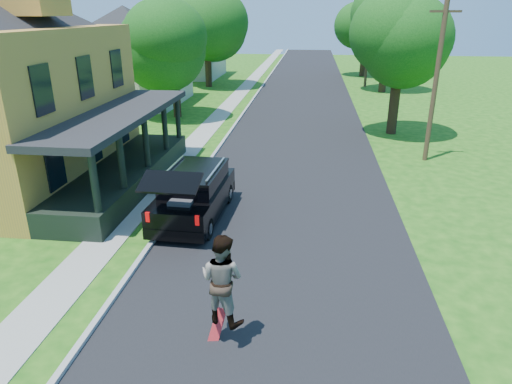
# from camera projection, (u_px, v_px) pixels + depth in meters

# --- Properties ---
(ground) EXTENTS (140.00, 140.00, 0.00)m
(ground) POSITION_uv_depth(u_px,v_px,m) (279.00, 272.00, 12.70)
(ground) COLOR #165010
(ground) RESTS_ON ground
(street) EXTENTS (8.00, 120.00, 0.02)m
(street) POSITION_uv_depth(u_px,v_px,m) (300.00, 118.00, 31.17)
(street) COLOR black
(street) RESTS_ON ground
(curb) EXTENTS (0.15, 120.00, 0.12)m
(curb) POSITION_uv_depth(u_px,v_px,m) (242.00, 116.00, 31.61)
(curb) COLOR #9E9E99
(curb) RESTS_ON ground
(sidewalk) EXTENTS (1.30, 120.00, 0.03)m
(sidewalk) POSITION_uv_depth(u_px,v_px,m) (220.00, 116.00, 31.79)
(sidewalk) COLOR #9D9D95
(sidewalk) RESTS_ON ground
(front_walk) EXTENTS (6.50, 1.20, 0.03)m
(front_walk) POSITION_uv_depth(u_px,v_px,m) (66.00, 183.00, 19.29)
(front_walk) COLOR #9D9D95
(front_walk) RESTS_ON ground
(neighbor_house_mid) EXTENTS (12.78, 12.78, 8.30)m
(neighbor_house_mid) POSITION_uv_depth(u_px,v_px,m) (127.00, 48.00, 34.81)
(neighbor_house_mid) COLOR beige
(neighbor_house_mid) RESTS_ON ground
(neighbor_house_far) EXTENTS (12.78, 12.78, 8.30)m
(neighbor_house_far) POSITION_uv_depth(u_px,v_px,m) (183.00, 37.00, 49.58)
(neighbor_house_far) COLOR beige
(neighbor_house_far) RESTS_ON ground
(black_suv) EXTENTS (2.10, 5.08, 2.33)m
(black_suv) POSITION_uv_depth(u_px,v_px,m) (194.00, 194.00, 15.73)
(black_suv) COLOR black
(black_suv) RESTS_ON ground
(skateboarder) EXTENTS (1.19, 1.06, 2.02)m
(skateboarder) POSITION_uv_depth(u_px,v_px,m) (222.00, 279.00, 9.46)
(skateboarder) COLOR black
(skateboarder) RESTS_ON ground
(skateboard) EXTENTS (0.42, 0.40, 0.85)m
(skateboard) POSITION_uv_depth(u_px,v_px,m) (217.00, 328.00, 10.04)
(skateboard) COLOR #AA0E13
(skateboard) RESTS_ON ground
(tree_left_mid) EXTENTS (5.87, 5.67, 8.05)m
(tree_left_mid) POSITION_uv_depth(u_px,v_px,m) (172.00, 38.00, 29.54)
(tree_left_mid) COLOR black
(tree_left_mid) RESTS_ON ground
(tree_left_far) EXTENTS (6.87, 6.70, 9.49)m
(tree_left_far) POSITION_uv_depth(u_px,v_px,m) (206.00, 21.00, 41.96)
(tree_left_far) COLOR black
(tree_left_far) RESTS_ON ground
(tree_right_near) EXTENTS (6.19, 6.29, 8.32)m
(tree_right_near) POSITION_uv_depth(u_px,v_px,m) (401.00, 37.00, 25.24)
(tree_right_near) COLOR black
(tree_right_near) RESTS_ON ground
(tree_right_mid) EXTENTS (7.65, 7.30, 10.12)m
(tree_right_mid) POSITION_uv_depth(u_px,v_px,m) (389.00, 9.00, 38.62)
(tree_right_mid) COLOR black
(tree_right_mid) RESTS_ON ground
(tree_right_far) EXTENTS (7.48, 7.65, 9.40)m
(tree_right_far) POSITION_uv_depth(u_px,v_px,m) (366.00, 18.00, 49.08)
(tree_right_far) COLOR black
(tree_right_far) RESTS_ON ground
(utility_pole_near) EXTENTS (1.41, 0.34, 7.30)m
(utility_pole_near) POSITION_uv_depth(u_px,v_px,m) (436.00, 81.00, 20.91)
(utility_pole_near) COLOR #442B20
(utility_pole_near) RESTS_ON ground
(utility_pole_far) EXTENTS (1.47, 0.58, 7.74)m
(utility_pole_far) POSITION_uv_depth(u_px,v_px,m) (368.00, 43.00, 42.63)
(utility_pole_far) COLOR #442B20
(utility_pole_far) RESTS_ON ground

